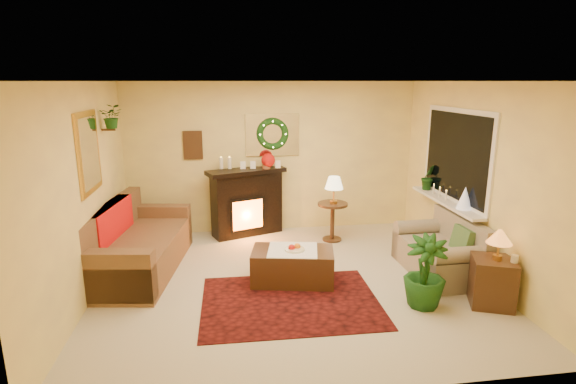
{
  "coord_description": "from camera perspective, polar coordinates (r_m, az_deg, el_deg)",
  "views": [
    {
      "loc": [
        -0.83,
        -5.45,
        2.6
      ],
      "look_at": [
        0.0,
        0.35,
        1.15
      ],
      "focal_mm": 28.0,
      "sensor_mm": 36.0,
      "label": 1
    }
  ],
  "objects": [
    {
      "name": "floor",
      "position": [
        6.09,
        0.48,
        -11.36
      ],
      "size": [
        5.0,
        5.0,
        0.0
      ],
      "primitive_type": "plane",
      "color": "beige",
      "rests_on": "ground"
    },
    {
      "name": "ceiling",
      "position": [
        5.51,
        0.53,
        13.91
      ],
      "size": [
        5.0,
        5.0,
        0.0
      ],
      "primitive_type": "plane",
      "color": "white",
      "rests_on": "ground"
    },
    {
      "name": "wall_back",
      "position": [
        7.85,
        -1.98,
        4.37
      ],
      "size": [
        5.0,
        5.0,
        0.0
      ],
      "primitive_type": "plane",
      "color": "#EFD88C",
      "rests_on": "ground"
    },
    {
      "name": "wall_front",
      "position": [
        3.55,
        6.04,
        -7.67
      ],
      "size": [
        5.0,
        5.0,
        0.0
      ],
      "primitive_type": "plane",
      "color": "#EFD88C",
      "rests_on": "ground"
    },
    {
      "name": "wall_left",
      "position": [
        5.84,
        -24.53,
        -0.23
      ],
      "size": [
        4.5,
        4.5,
        0.0
      ],
      "primitive_type": "plane",
      "color": "#EFD88C",
      "rests_on": "ground"
    },
    {
      "name": "wall_right",
      "position": [
        6.52,
        22.8,
        1.3
      ],
      "size": [
        4.5,
        4.5,
        0.0
      ],
      "primitive_type": "plane",
      "color": "#EFD88C",
      "rests_on": "ground"
    },
    {
      "name": "area_rug",
      "position": [
        5.58,
        0.31,
        -13.77
      ],
      "size": [
        2.14,
        1.62,
        0.01
      ],
      "primitive_type": "cube",
      "rotation": [
        0.0,
        0.0,
        -0.01
      ],
      "color": "maroon",
      "rests_on": "floor"
    },
    {
      "name": "sofa",
      "position": [
        6.63,
        -18.29,
        -5.93
      ],
      "size": [
        1.28,
        2.33,
        0.95
      ],
      "primitive_type": "cube",
      "rotation": [
        0.0,
        0.0,
        -0.14
      ],
      "color": "brown",
      "rests_on": "floor"
    },
    {
      "name": "red_throw",
      "position": [
        6.75,
        -18.27,
        -5.35
      ],
      "size": [
        0.76,
        1.23,
        0.02
      ],
      "primitive_type": "cube",
      "color": "red",
      "rests_on": "sofa"
    },
    {
      "name": "fireplace",
      "position": [
        7.77,
        -5.27,
        -1.45
      ],
      "size": [
        1.24,
        0.76,
        1.08
      ],
      "primitive_type": "cube",
      "rotation": [
        0.0,
        0.0,
        0.36
      ],
      "color": "#321F13",
      "rests_on": "floor"
    },
    {
      "name": "poinsettia",
      "position": [
        7.6,
        -2.54,
        4.05
      ],
      "size": [
        0.23,
        0.23,
        0.23
      ],
      "primitive_type": "sphere",
      "color": "#B1100C",
      "rests_on": "fireplace"
    },
    {
      "name": "mantel_candle_a",
      "position": [
        7.62,
        -8.48,
        3.63
      ],
      "size": [
        0.06,
        0.06,
        0.19
      ],
      "primitive_type": "cylinder",
      "color": "beige",
      "rests_on": "fireplace"
    },
    {
      "name": "mantel_candle_b",
      "position": [
        7.61,
        -7.44,
        3.66
      ],
      "size": [
        0.06,
        0.06,
        0.19
      ],
      "primitive_type": "cylinder",
      "color": "white",
      "rests_on": "fireplace"
    },
    {
      "name": "mantel_mirror",
      "position": [
        7.77,
        -1.99,
        7.25
      ],
      "size": [
        0.92,
        0.02,
        0.72
      ],
      "primitive_type": "cube",
      "color": "white",
      "rests_on": "wall_back"
    },
    {
      "name": "wreath",
      "position": [
        7.73,
        -1.96,
        7.37
      ],
      "size": [
        0.55,
        0.11,
        0.55
      ],
      "primitive_type": "torus",
      "rotation": [
        1.57,
        0.0,
        0.0
      ],
      "color": "#194719",
      "rests_on": "wall_back"
    },
    {
      "name": "wall_art",
      "position": [
        7.76,
        -11.98,
        5.84
      ],
      "size": [
        0.32,
        0.03,
        0.48
      ],
      "primitive_type": "cube",
      "color": "#381E11",
      "rests_on": "wall_back"
    },
    {
      "name": "gold_mirror",
      "position": [
        6.04,
        -24.0,
        4.61
      ],
      "size": [
        0.03,
        0.84,
        1.0
      ],
      "primitive_type": "cube",
      "color": "gold",
      "rests_on": "wall_left"
    },
    {
      "name": "hanging_plant",
      "position": [
        6.7,
        -21.34,
        7.57
      ],
      "size": [
        0.33,
        0.28,
        0.36
      ],
      "primitive_type": "imported",
      "color": "#194719",
      "rests_on": "wall_left"
    },
    {
      "name": "loveseat",
      "position": [
        6.56,
        18.67,
        -6.28
      ],
      "size": [
        0.82,
        1.39,
        0.79
      ],
      "primitive_type": "cube",
      "rotation": [
        0.0,
        0.0,
        0.02
      ],
      "color": "tan",
      "rests_on": "floor"
    },
    {
      "name": "window_frame",
      "position": [
        6.93,
        20.59,
        4.31
      ],
      "size": [
        0.03,
        1.86,
        1.36
      ],
      "primitive_type": "cube",
      "color": "white",
      "rests_on": "wall_right"
    },
    {
      "name": "window_glass",
      "position": [
        6.93,
        20.48,
        4.31
      ],
      "size": [
        0.02,
        1.7,
        1.22
      ],
      "primitive_type": "cube",
      "color": "black",
      "rests_on": "wall_right"
    },
    {
      "name": "window_sill",
      "position": [
        7.02,
        19.37,
        -1.16
      ],
      "size": [
        0.22,
        1.86,
        0.04
      ],
      "primitive_type": "cube",
      "color": "white",
      "rests_on": "wall_right"
    },
    {
      "name": "mini_tree",
      "position": [
        6.6,
        21.53,
        -0.75
      ],
      "size": [
        0.22,
        0.22,
        0.32
      ],
      "primitive_type": "cone",
      "color": "white",
      "rests_on": "window_sill"
    },
    {
      "name": "sill_plant",
      "position": [
        7.57,
        17.41,
        1.72
      ],
      "size": [
        0.3,
        0.24,
        0.54
      ],
      "primitive_type": "imported",
      "color": "#1B4F1C",
      "rests_on": "window_sill"
    },
    {
      "name": "side_table_round",
      "position": [
        7.53,
        5.65,
        -3.76
      ],
      "size": [
        0.58,
        0.58,
        0.65
      ],
      "primitive_type": "cylinder",
      "rotation": [
        0.0,
        0.0,
        -0.19
      ],
      "color": "black",
      "rests_on": "floor"
    },
    {
      "name": "lamp_cream",
      "position": [
        7.35,
        5.85,
        0.3
      ],
      "size": [
        0.3,
        0.3,
        0.46
      ],
      "primitive_type": "cone",
      "color": "#F9EDB7",
      "rests_on": "side_table_round"
    },
    {
      "name": "end_table_square",
      "position": [
        5.94,
        24.47,
        -10.51
      ],
      "size": [
        0.61,
        0.61,
        0.58
      ],
      "primitive_type": "cube",
      "rotation": [
        0.0,
        0.0,
        -0.38
      ],
      "color": "black",
      "rests_on": "floor"
    },
    {
      "name": "lamp_tiffany",
      "position": [
        5.76,
        25.17,
        -6.26
      ],
      "size": [
        0.29,
        0.29,
        0.42
      ],
      "primitive_type": "cone",
      "color": "#FF9D15",
      "rests_on": "end_table_square"
    },
    {
      "name": "coffee_table",
      "position": [
        6.01,
        0.59,
        -9.52
      ],
      "size": [
        1.15,
        0.78,
        0.45
      ],
      "primitive_type": "cube",
      "rotation": [
        0.0,
        0.0,
        -0.19
      ],
      "color": "black",
      "rests_on": "floor"
    },
    {
      "name": "fruit_bowl",
      "position": [
        5.91,
        0.84,
        -7.45
      ],
      "size": [
        0.26,
        0.26,
        0.06
      ],
      "primitive_type": "cylinder",
      "color": "beige",
      "rests_on": "coffee_table"
    },
    {
      "name": "floor_palm",
      "position": [
        5.55,
        17.01,
        -9.51
      ],
      "size": [
        1.82,
        1.82,
        2.59
      ],
      "primitive_type": "imported",
      "rotation": [
        0.0,
        0.0,
        -0.3
      ],
      "color": "#19431B",
      "rests_on": "floor"
    }
  ]
}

